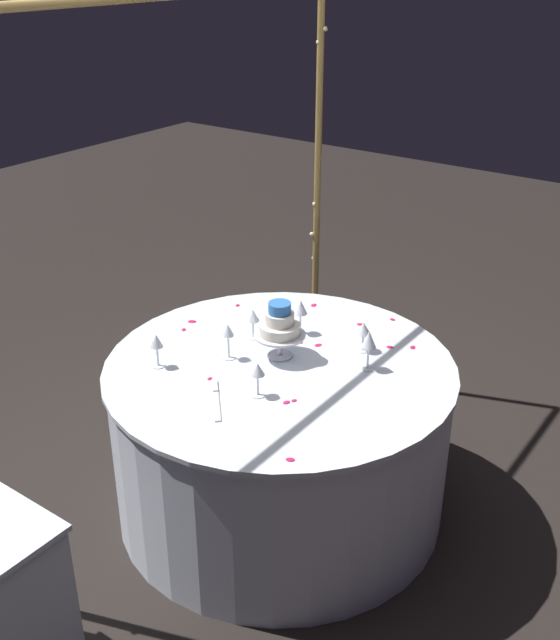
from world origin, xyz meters
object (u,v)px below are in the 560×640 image
Objects in this scene: wine_glass_1 at (157,343)px; decorative_arch at (175,180)px; wine_glass_0 at (253,317)px; wine_glass_3 at (369,341)px; main_table at (280,437)px; wine_glass_5 at (363,330)px; wine_glass_2 at (301,309)px; tiered_cake at (280,326)px; wine_glass_6 at (228,333)px; wine_glass_4 at (258,372)px; cake_knife at (216,397)px.

decorative_arch is at bearing 23.95° from wine_glass_1.
wine_glass_3 is at bearing -84.02° from wine_glass_0.
main_table is 0.60m from wine_glass_5.
wine_glass_2 reaches higher than main_table.
wine_glass_1 is at bearing 134.86° from wine_glass_5.
wine_glass_0 is 0.46m from wine_glass_1.
wine_glass_3 is at bearing -77.66° from decorative_arch.
wine_glass_3 is (0.13, -0.36, -0.02)m from tiered_cake.
decorative_arch is 13.90× the size of wine_glass_6.
wine_glass_5 is (0.31, -0.76, -0.60)m from decorative_arch.
decorative_arch reaches higher than wine_glass_2.
wine_glass_5 is at bearing -47.60° from wine_glass_6.
wine_glass_4 is at bearing -82.62° from wine_glass_1.
wine_glass_6 is (-0.21, -0.03, 0.02)m from wine_glass_0.
tiered_cake is 1.83× the size of wine_glass_0.
wine_glass_6 is (-0.27, 0.52, -0.01)m from wine_glass_3.
wine_glass_4 is 0.62× the size of cake_knife.
decorative_arch is at bearing 123.35° from wine_glass_2.
wine_glass_6 is (-0.08, -0.33, -0.58)m from decorative_arch.
wine_glass_3 is at bearing -55.47° from wine_glass_1.
wine_glass_5 is at bearing 38.07° from wine_glass_3.
wine_glass_0 reaches higher than wine_glass_5.
wine_glass_6 is at bearing 30.49° from cake_knife.
wine_glass_1 is at bearing 127.32° from main_table.
wine_glass_1 is 1.10× the size of wine_glass_5.
decorative_arch is at bearing 113.20° from wine_glass_0.
wine_glass_1 is (-0.31, -0.14, -0.59)m from decorative_arch.
main_table is (0.00, -0.54, -1.07)m from decorative_arch.
tiered_cake is 1.45× the size of wine_glass_3.
tiered_cake is 1.57× the size of wine_glass_6.
main_table is 10.35× the size of wine_glass_4.
wine_glass_4 is (-0.37, -0.31, 0.01)m from wine_glass_0.
tiered_cake reaches higher than main_table.
wine_glass_1 is 0.38m from cake_knife.
wine_glass_4 is 0.33m from wine_glass_6.
tiered_cake reaches higher than wine_glass_2.
decorative_arch reaches higher than main_table.
wine_glass_4 reaches higher than main_table.
wine_glass_3 is 0.59m from wine_glass_6.
wine_glass_0 is at bearing 39.86° from wine_glass_4.
wine_glass_0 is 0.59× the size of cake_knife.
cake_knife is (-0.36, 0.05, 0.37)m from main_table.
wine_glass_5 is 0.58× the size of cake_knife.
tiered_cake reaches higher than cake_knife.
wine_glass_2 is 0.42m from wine_glass_3.
wine_glass_0 is 0.49m from wine_glass_5.
wine_glass_6 reaches higher than wine_glass_0.
cake_knife is (-0.49, -0.19, -0.10)m from wine_glass_0.
wine_glass_6 is at bearing 132.40° from wine_glass_5.
cake_knife is at bearing -149.51° from wine_glass_6.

